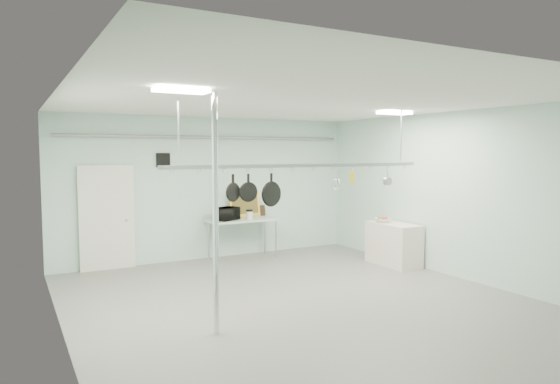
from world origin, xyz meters
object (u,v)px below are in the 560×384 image
pot_rack (303,164)px  skillet_left (233,187)px  prep_table (242,222)px  coffee_canister (250,215)px  microwave (227,214)px  chrome_pole (215,215)px  side_cabinet (393,244)px  fruit_bowl (383,220)px  skillet_right (271,190)px  skillet_mid (248,188)px

pot_rack → skillet_left: size_ratio=11.87×
prep_table → coffee_canister: bearing=-59.0°
microwave → skillet_left: 3.59m
chrome_pole → pot_rack: 2.19m
side_cabinet → coffee_canister: (-2.45, 2.03, 0.55)m
chrome_pole → prep_table: bearing=61.3°
fruit_bowl → chrome_pole: bearing=-154.8°
pot_rack → prep_table: bearing=83.1°
side_cabinet → skillet_right: bearing=-162.8°
side_cabinet → chrome_pole: bearing=-157.6°
skillet_right → coffee_canister: bearing=56.0°
chrome_pole → microwave: size_ratio=6.15×
prep_table → skillet_left: (-1.66, -3.30, 1.05)m
chrome_pole → coffee_canister: chrome_pole is taller
skillet_left → skillet_right: same height
chrome_pole → coffee_canister: size_ratio=17.68×
skillet_mid → skillet_right: 0.41m
pot_rack → skillet_left: bearing=180.0°
chrome_pole → skillet_mid: bearing=45.0°
side_cabinet → skillet_mid: 4.34m
coffee_canister → skillet_mid: (-1.50, -3.13, 0.87)m
chrome_pole → side_cabinet: bearing=22.4°
coffee_canister → skillet_left: (-1.76, -3.13, 0.89)m
chrome_pole → prep_table: chrome_pole is taller
prep_table → fruit_bowl: 3.14m
skillet_left → skillet_mid: same height
side_cabinet → skillet_left: 4.58m
side_cabinet → microwave: size_ratio=2.31×
microwave → chrome_pole: bearing=40.9°
fruit_bowl → prep_table: bearing=141.4°
fruit_bowl → skillet_mid: size_ratio=0.80×
prep_table → fruit_bowl: fruit_bowl is taller
chrome_pole → prep_table: 4.85m
pot_rack → skillet_right: pot_rack is taller
prep_table → side_cabinet: 3.39m
prep_table → side_cabinet: size_ratio=1.33×
skillet_left → fruit_bowl: bearing=-4.4°
side_cabinet → skillet_right: skillet_right is taller
skillet_right → chrome_pole: bearing=-160.1°
pot_rack → skillet_right: 0.73m
microwave → fruit_bowl: (2.86, -1.92, -0.11)m
fruit_bowl → skillet_left: skillet_left is taller
skillet_left → skillet_right: size_ratio=0.75×
pot_rack → side_cabinet: bearing=20.4°
pot_rack → microwave: pot_rack is taller
prep_table → coffee_canister: coffee_canister is taller
prep_table → skillet_left: skillet_left is taller
pot_rack → coffee_canister: 3.40m
microwave → skillet_mid: skillet_mid is taller
microwave → side_cabinet: bearing=119.3°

